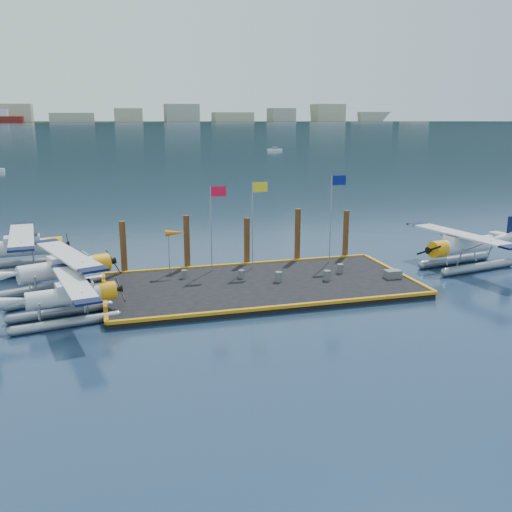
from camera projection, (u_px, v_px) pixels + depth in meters
The scene contains 23 objects.
ground at pixel (260, 288), 37.78m from camera, with size 4000.00×4000.00×0.00m, color #182C48.
dock at pixel (260, 286), 37.74m from camera, with size 20.00×10.00×0.40m, color black.
dock_bumpers at pixel (260, 281), 37.67m from camera, with size 20.25×10.25×0.18m, color #C87E0B, non-canonical shape.
far_backdrop at pixel (178, 115), 1722.17m from camera, with size 3050.00×2050.00×810.00m.
seaplane_a at pixel (69, 299), 31.52m from camera, with size 7.83×8.54×3.02m.
seaplane_b at pixel (62, 272), 35.98m from camera, with size 9.36×9.94×3.58m.
seaplane_c at pixel (17, 251), 41.21m from camera, with size 9.56×10.55×3.74m.
seaplane_d at pixel (464, 248), 42.39m from camera, with size 9.29×10.14×3.59m.
drum_0 at pixel (184, 274), 38.71m from camera, with size 0.39×0.39×0.55m, color #57575C.
drum_1 at pixel (279, 277), 37.88m from camera, with size 0.47×0.47×0.67m, color #57575C.
drum_2 at pixel (327, 275), 38.19m from camera, with size 0.48×0.48×0.67m, color #57575C.
drum_4 at pixel (340, 268), 39.98m from camera, with size 0.45×0.45×0.63m, color #57575C.
drum_5 at pixel (241, 274), 38.71m from camera, with size 0.39×0.39×0.55m, color #57575C.
crate at pixel (393, 274), 38.75m from camera, with size 1.07×0.72×0.54m, color #57575C.
flagpole_red at pixel (214, 215), 39.68m from camera, with size 1.14×0.08×6.00m.
flagpole_yellow at pixel (255, 212), 40.43m from camera, with size 1.14×0.08×6.20m.
flagpole_blue at pixel (334, 206), 41.96m from camera, with size 1.14×0.08×6.50m.
windsock at pixel (175, 234), 39.24m from camera, with size 1.40×0.44×3.12m.
piling_0 at pixel (123, 249), 40.13m from camera, with size 0.44×0.44×4.00m, color #4C2C15.
piling_1 at pixel (187, 244), 41.28m from camera, with size 0.44×0.44×4.20m, color #4C2C15.
piling_2 at pixel (247, 243), 42.50m from camera, with size 0.44×0.44×3.80m, color #4C2C15.
piling_3 at pixel (297, 237), 43.49m from camera, with size 0.44×0.44×4.30m, color #4C2C15.
piling_4 at pixel (346, 236), 44.57m from camera, with size 0.44×0.44×4.00m, color #4C2C15.
Camera 1 is at (-10.01, -34.74, 11.21)m, focal length 40.00 mm.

